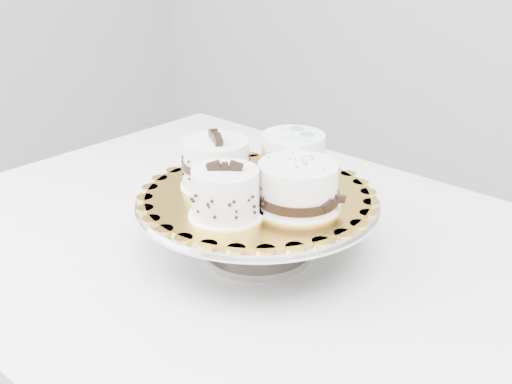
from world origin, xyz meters
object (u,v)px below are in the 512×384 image
Objects in this scene: cake_swirl at (225,194)px; cake_ribbon at (299,187)px; cake_banded at (216,165)px; cake_dots at (293,156)px; table at (283,292)px; cake_board at (258,195)px; cake_stand at (257,215)px.

cake_ribbon is at bearing 18.56° from cake_swirl.
cake_banded is 0.12m from cake_dots.
cake_banded is at bearing -156.47° from table.
cake_banded reaches higher than cake_board.
cake_board is 2.79× the size of cake_dots.
cake_swirl is (0.01, -0.09, 0.04)m from cake_board.
cake_board reaches higher than table.
cake_dots is 0.88× the size of cake_ribbon.
cake_swirl reaches higher than cake_stand.
table is 4.14× the size of cake_board.
cake_dots is (-0.03, 0.06, 0.21)m from table.
cake_board is at bearing -141.68° from table.
cake_swirl is at bearing -85.88° from cake_stand.
cake_stand is 2.84× the size of cake_swirl.
cake_swirl is at bearing -4.96° from cake_banded.
cake_ribbon reaches higher than cake_board.
cake_dots is (0.08, 0.09, 0.00)m from cake_banded.
cake_banded is (-0.08, 0.08, 0.00)m from cake_swirl.
cake_dots is at bearing 89.72° from cake_banded.
cake_swirl is 0.94× the size of cake_ribbon.
table is 10.80× the size of cake_swirl.
cake_banded is (-0.07, -0.01, 0.04)m from cake_board.
cake_banded is 1.17× the size of cake_dots.
table is at bearing 41.82° from cake_swirl.
cake_stand is 0.03m from cake_board.
table is 11.55× the size of cake_dots.
cake_stand is at bearing 47.87° from cake_banded.
cake_board is at bearing 61.05° from cake_swirl.
cake_banded is at bearing -164.52° from cake_ribbon.
cake_ribbon is (0.07, -0.00, 0.07)m from cake_stand.
cake_dots reaches higher than cake_ribbon.
cake_swirl reaches higher than cake_board.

